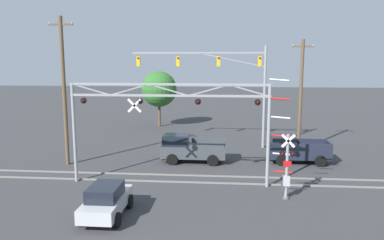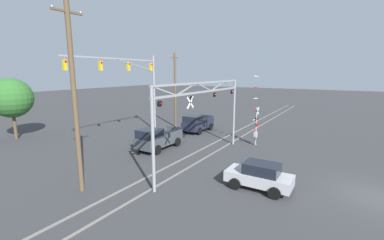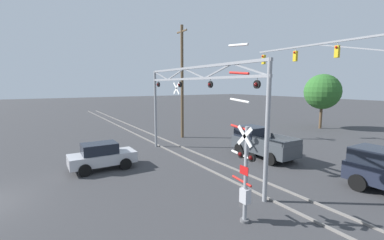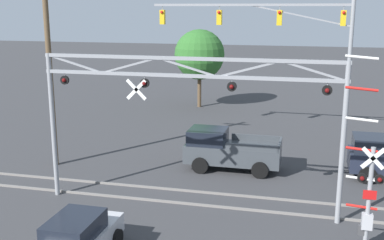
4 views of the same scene
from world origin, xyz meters
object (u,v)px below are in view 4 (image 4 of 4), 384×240
crossing_gantry (187,99)px  background_tree_beyond_span (200,55)px  pickup_truck_lead (228,150)px  crossing_signal_mast (367,192)px  sedan_waiting (77,240)px  traffic_signal_span (298,41)px  utility_pole_left (49,61)px

crossing_gantry → background_tree_beyond_span: size_ratio=1.90×
pickup_truck_lead → background_tree_beyond_span: background_tree_beyond_span is taller
pickup_truck_lead → background_tree_beyond_span: 16.47m
crossing_signal_mast → background_tree_beyond_span: (-11.08, 22.60, 2.29)m
crossing_gantry → sedan_waiting: crossing_gantry is taller
traffic_signal_span → sedan_waiting: (-6.32, -15.89, -5.45)m
crossing_signal_mast → pickup_truck_lead: bearing=129.5°
crossing_gantry → pickup_truck_lead: 6.48m
crossing_gantry → pickup_truck_lead: size_ratio=2.53×
crossing_gantry → sedan_waiting: (-2.38, -5.24, -3.82)m
utility_pole_left → pickup_truck_lead: bearing=9.4°
crossing_signal_mast → sedan_waiting: 9.85m
background_tree_beyond_span → crossing_gantry: bearing=-78.4°
traffic_signal_span → utility_pole_left: (-12.19, -6.85, -0.73)m
crossing_gantry → crossing_signal_mast: size_ratio=1.82×
crossing_signal_mast → utility_pole_left: (-15.09, 5.79, 3.46)m
crossing_gantry → traffic_signal_span: bearing=69.7°
crossing_gantry → sedan_waiting: size_ratio=3.13×
traffic_signal_span → utility_pole_left: bearing=-150.7°
utility_pole_left → crossing_gantry: bearing=-24.7°
crossing_gantry → utility_pole_left: utility_pole_left is taller
crossing_signal_mast → utility_pole_left: size_ratio=0.62×
crossing_signal_mast → utility_pole_left: utility_pole_left is taller
sedan_waiting → utility_pole_left: bearing=123.0°
crossing_signal_mast → traffic_signal_span: (-2.90, 12.64, 4.19)m
pickup_truck_lead → traffic_signal_span: bearing=59.7°
crossing_signal_mast → traffic_signal_span: bearing=102.9°
utility_pole_left → sedan_waiting: bearing=-57.0°
sedan_waiting → background_tree_beyond_span: (-1.86, 25.86, 3.56)m
crossing_signal_mast → background_tree_beyond_span: bearing=116.1°
sedan_waiting → utility_pole_left: (-5.88, 9.04, 4.72)m
utility_pole_left → background_tree_beyond_span: (4.01, 16.82, -1.17)m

